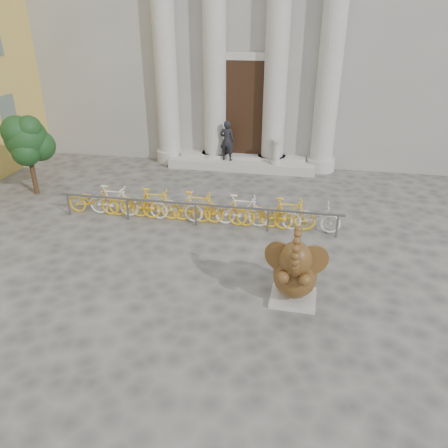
% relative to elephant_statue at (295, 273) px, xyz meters
% --- Properties ---
extents(ground, '(80.00, 80.00, 0.00)m').
position_rel_elephant_statue_xyz_m(ground, '(-2.54, -0.45, -0.74)').
color(ground, '#474442').
rests_on(ground, ground).
extents(classical_building, '(22.00, 10.70, 12.00)m').
position_rel_elephant_statue_xyz_m(classical_building, '(-2.54, 14.49, 5.24)').
color(classical_building, gray).
rests_on(classical_building, ground).
extents(entrance_steps, '(6.00, 1.20, 0.36)m').
position_rel_elephant_statue_xyz_m(entrance_steps, '(-2.54, 8.95, -0.56)').
color(entrance_steps, '#A8A59E').
rests_on(entrance_steps, ground).
extents(elephant_statue, '(1.36, 1.51, 2.03)m').
position_rel_elephant_statue_xyz_m(elephant_statue, '(0.00, 0.00, 0.00)').
color(elephant_statue, '#A8A59E').
rests_on(elephant_statue, ground).
extents(bike_rack, '(8.77, 0.53, 1.00)m').
position_rel_elephant_statue_xyz_m(bike_rack, '(-3.10, 3.60, -0.24)').
color(bike_rack, slate).
rests_on(bike_rack, ground).
extents(tree, '(1.62, 1.48, 2.82)m').
position_rel_elephant_statue_xyz_m(tree, '(-9.33, 4.79, 1.23)').
color(tree, '#332114').
rests_on(tree, ground).
extents(pedestrian, '(0.64, 0.46, 1.64)m').
position_rel_elephant_statue_xyz_m(pedestrian, '(-3.14, 8.81, 0.44)').
color(pedestrian, black).
rests_on(pedestrian, entrance_steps).
extents(balustrade_post, '(0.42, 0.42, 1.03)m').
position_rel_elephant_statue_xyz_m(balustrade_post, '(-1.12, 8.65, 0.09)').
color(balustrade_post, '#A8A59E').
rests_on(balustrade_post, entrance_steps).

